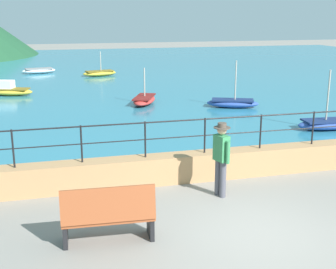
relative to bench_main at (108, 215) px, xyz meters
name	(u,v)px	position (x,y,z in m)	size (l,w,h in m)	color
ground_plane	(258,235)	(2.81, -0.42, -0.56)	(120.00, 120.00, 0.00)	gray
promenade_wall	(204,165)	(2.81, 2.78, -0.21)	(20.00, 0.56, 0.70)	tan
railing	(205,129)	(2.81, 2.78, 0.76)	(18.44, 0.04, 0.90)	black
lake_water	(102,72)	(2.81, 25.42, -0.53)	(64.00, 44.32, 0.06)	teal
bench_main	(108,215)	(0.00, 0.00, 0.00)	(1.73, 0.65, 1.13)	#9E4C28
person_walking	(221,156)	(2.80, 1.60, 0.42)	(0.38, 0.55, 1.75)	#4C4C56
boat_0	(233,103)	(6.97, 10.91, -0.30)	(2.47, 1.71, 2.08)	#2D4C9E
boat_1	(9,90)	(-2.92, 16.72, -0.23)	(2.47, 1.63, 0.76)	gold
boat_2	(144,100)	(3.31, 12.68, -0.30)	(1.73, 2.47, 1.67)	red
boat_3	(100,73)	(2.40, 23.07, -0.30)	(2.44, 1.40, 1.63)	gold
boat_6	(328,124)	(8.77, 6.30, -0.30)	(2.36, 1.06, 2.16)	#2D4C9E
boat_7	(39,71)	(-1.58, 25.58, -0.30)	(2.43, 1.35, 0.36)	white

